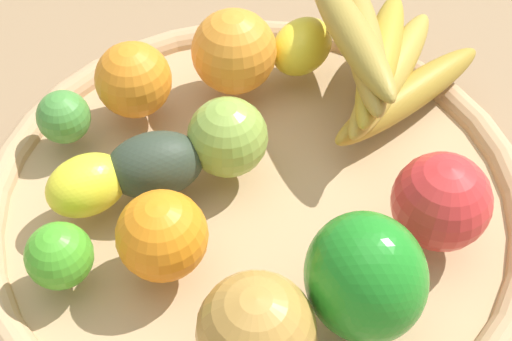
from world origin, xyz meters
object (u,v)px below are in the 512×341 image
at_px(banana_bunch, 379,59).
at_px(orange_2, 234,51).
at_px(lime_0, 59,256).
at_px(orange_0, 133,80).
at_px(lime_1, 63,117).
at_px(apple_0, 441,202).
at_px(lemon_1, 86,185).
at_px(avocado, 155,165).
at_px(orange_1, 162,236).
at_px(apple_2, 227,137).
at_px(apple_1, 263,331).
at_px(bell_pepper, 365,278).
at_px(lemon_0, 302,46).

bearing_deg(banana_bunch, orange_2, 81.92).
bearing_deg(lime_0, orange_0, -10.75).
bearing_deg(lime_1, apple_0, -109.07).
bearing_deg(lemon_1, avocado, -69.42).
height_order(orange_1, apple_2, orange_1).
distance_m(orange_0, lime_1, 0.07).
distance_m(orange_0, apple_1, 0.28).
height_order(orange_2, apple_2, orange_2).
distance_m(orange_1, bell_pepper, 0.15).
distance_m(avocado, lemon_0, 0.20).
height_order(apple_2, lemon_0, apple_2).
xyz_separation_m(banana_bunch, apple_1, (-0.27, 0.11, -0.01)).
bearing_deg(banana_bunch, lemon_1, 117.89).
height_order(avocado, lemon_1, avocado).
xyz_separation_m(banana_bunch, apple_0, (-0.16, -0.03, -0.01)).
bearing_deg(lemon_0, orange_1, 153.88).
distance_m(orange_2, lime_1, 0.16).
bearing_deg(apple_2, avocado, 112.70).
relative_size(apple_1, apple_2, 1.18).
distance_m(apple_0, lemon_0, 0.22).
bearing_deg(orange_2, apple_2, 178.19).
height_order(lemon_1, lemon_0, lemon_0).
height_order(orange_0, banana_bunch, banana_bunch).
distance_m(orange_2, apple_1, 0.29).
distance_m(orange_2, apple_0, 0.24).
bearing_deg(banana_bunch, apple_2, 122.55).
bearing_deg(apple_0, bell_pepper, 138.76).
bearing_deg(banana_bunch, lemon_0, 57.00).
bearing_deg(lime_1, orange_2, -64.75).
bearing_deg(orange_0, apple_2, -129.47).
bearing_deg(lime_0, apple_0, -81.86).
bearing_deg(lime_1, apple_1, -141.52).
distance_m(lemon_1, apple_1, 0.20).
height_order(orange_1, avocado, orange_1).
xyz_separation_m(orange_0, apple_0, (-0.14, -0.25, 0.00)).
bearing_deg(lime_0, lime_1, 9.00).
bearing_deg(orange_2, bell_pepper, -159.51).
bearing_deg(lemon_0, lime_0, 142.08).
bearing_deg(orange_2, lime_0, 150.21).
bearing_deg(orange_1, avocado, 9.64).
height_order(orange_1, lemon_1, orange_1).
bearing_deg(apple_0, orange_0, 60.27).
xyz_separation_m(lime_0, banana_bunch, (0.20, -0.25, 0.02)).
relative_size(orange_2, apple_1, 0.99).
height_order(avocado, apple_1, apple_1).
bearing_deg(lime_1, lime_0, -171.00).
height_order(orange_1, apple_0, apple_0).
xyz_separation_m(lemon_1, bell_pepper, (-0.10, -0.21, 0.03)).
bearing_deg(lemon_1, orange_2, -37.69).
height_order(orange_2, orange_0, orange_2).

